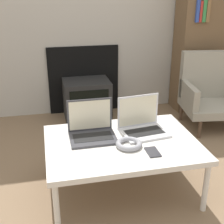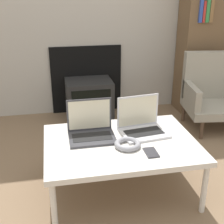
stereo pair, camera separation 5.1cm
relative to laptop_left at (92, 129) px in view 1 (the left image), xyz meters
The scene contains 9 objects.
ground_plane 0.66m from the laptop_left, 68.08° to the right, with size 14.00×14.00×0.00m, color #7A6047.
table 0.24m from the laptop_left, 33.48° to the right, with size 1.01×0.74×0.39m.
laptop_left is the anchor object (origin of this frame).
laptop_right 0.36m from the laptop_left, ahead, with size 0.34×0.28×0.25m.
headphones 0.29m from the laptop_left, 43.11° to the right, with size 0.17×0.17×0.04m.
phone 0.46m from the laptop_left, 42.56° to the right, with size 0.08×0.13×0.01m.
tv 1.25m from the laptop_left, 83.49° to the left, with size 0.49×0.39×0.42m.
armchair 1.60m from the laptop_left, 30.45° to the left, with size 0.68×0.60×0.73m.
bookshelf 2.04m from the laptop_left, 39.52° to the left, with size 0.73×0.32×1.81m.
Camera 1 is at (-0.47, -1.46, 1.36)m, focal length 50.00 mm.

